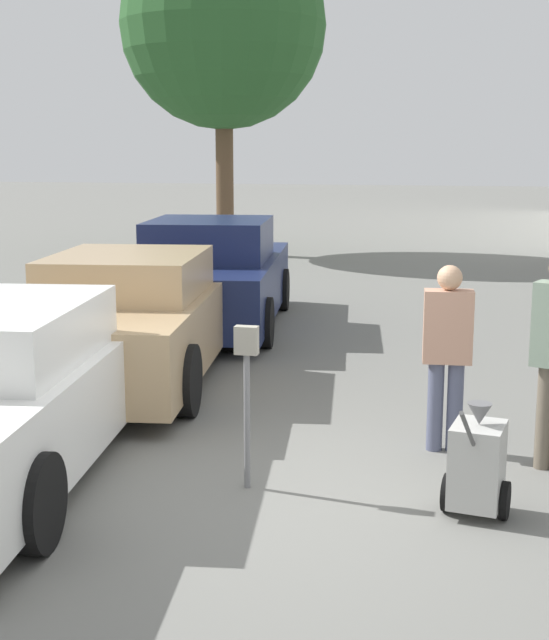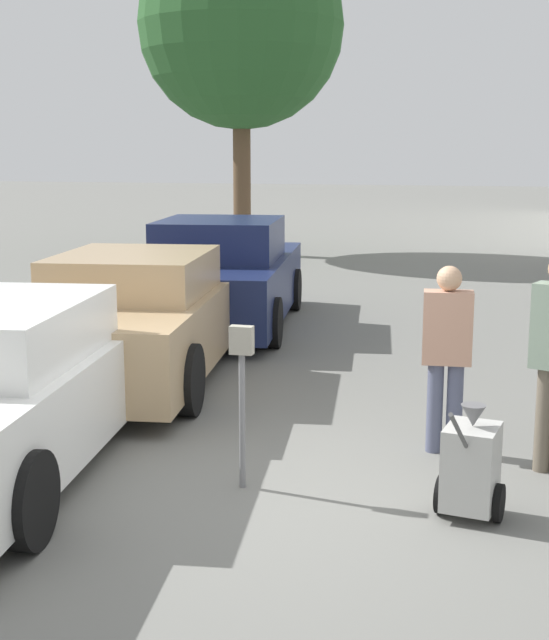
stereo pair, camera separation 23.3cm
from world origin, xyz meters
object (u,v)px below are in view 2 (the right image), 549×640
Objects in this scene: person_worker at (447,348)px; equipment_cart at (471,466)px; parked_car_navy at (222,277)px; parking_meter at (242,375)px; parked_car_tan at (139,318)px.

equipment_cart is (0.28, -1.39, -0.55)m from person_worker.
person_worker is at bearing -61.42° from parked_car_navy.
person_worker is at bearing 40.02° from parking_meter.
parking_meter is 1.93m from person_worker.
parked_car_navy reaches higher than equipment_cart.
parked_car_tan is 4.91× the size of equipment_cart.
parking_meter reaches higher than equipment_cart.
person_worker reaches higher than parked_car_navy.
person_worker is (3.62, -1.78, 0.24)m from parked_car_tan.
person_worker reaches higher than equipment_cart.
parked_car_tan is 3.71m from parking_meter.
equipment_cart is (1.76, -0.15, -0.52)m from parking_meter.
equipment_cart is (3.90, -3.18, -0.31)m from parked_car_tan.
parked_car_tan is at bearing 125.27° from parking_meter.
person_worker is (3.62, -4.94, 0.20)m from parked_car_navy.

